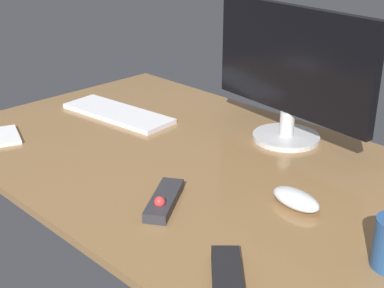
# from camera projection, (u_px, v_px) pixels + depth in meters

# --- Properties ---
(desk) EXTENTS (1.40, 0.84, 0.02)m
(desk) POSITION_uv_depth(u_px,v_px,m) (199.00, 165.00, 1.38)
(desk) COLOR olive
(desk) RESTS_ON ground
(monitor) EXTENTS (0.52, 0.18, 0.36)m
(monitor) POSITION_uv_depth(u_px,v_px,m) (291.00, 71.00, 1.43)
(monitor) COLOR silver
(monitor) RESTS_ON desk
(keyboard) EXTENTS (0.38, 0.16, 0.01)m
(keyboard) POSITION_uv_depth(u_px,v_px,m) (118.00, 113.00, 1.68)
(keyboard) COLOR white
(keyboard) RESTS_ON desk
(computer_mouse) EXTENTS (0.13, 0.07, 0.03)m
(computer_mouse) POSITION_uv_depth(u_px,v_px,m) (296.00, 199.00, 1.17)
(computer_mouse) COLOR silver
(computer_mouse) RESTS_ON desk
(media_remote) EXTENTS (0.13, 0.17, 0.04)m
(media_remote) POSITION_uv_depth(u_px,v_px,m) (164.00, 200.00, 1.17)
(media_remote) COLOR #2D2D33
(media_remote) RESTS_ON desk
(tv_remote) EXTENTS (0.15, 0.15, 0.03)m
(tv_remote) POSITION_uv_depth(u_px,v_px,m) (227.00, 280.00, 0.92)
(tv_remote) COLOR black
(tv_remote) RESTS_ON desk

